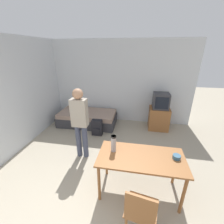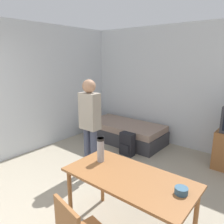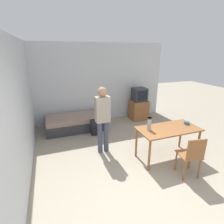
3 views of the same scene
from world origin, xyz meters
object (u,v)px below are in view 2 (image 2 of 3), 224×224
at_px(daybed, 125,132).
at_px(mate_bowl, 181,191).
at_px(dining_table, 129,184).
at_px(person_standing, 90,121).
at_px(backpack, 127,144).
at_px(thermos_flask, 101,149).

bearing_deg(daybed, mate_bowl, -45.08).
xyz_separation_m(dining_table, person_standing, (-1.33, 0.75, 0.29)).
relative_size(daybed, backpack, 3.89).
xyz_separation_m(person_standing, thermos_flask, (0.86, -0.68, -0.04)).
height_order(dining_table, thermos_flask, thermos_flask).
bearing_deg(dining_table, backpack, 125.61).
xyz_separation_m(daybed, thermos_flask, (1.28, -2.30, 0.70)).
bearing_deg(daybed, thermos_flask, -60.84).
bearing_deg(dining_table, thermos_flask, 171.49).
height_order(dining_table, backpack, dining_table).
bearing_deg(mate_bowl, dining_table, -174.63).
height_order(person_standing, thermos_flask, person_standing).
xyz_separation_m(daybed, backpack, (0.50, -0.62, 0.02)).
relative_size(person_standing, mate_bowl, 13.32).
bearing_deg(thermos_flask, dining_table, -8.51).
bearing_deg(person_standing, dining_table, -29.50).
bearing_deg(person_standing, backpack, 85.42).
relative_size(person_standing, thermos_flask, 5.53).
bearing_deg(backpack, mate_bowl, -43.15).
bearing_deg(thermos_flask, backpack, 114.97).
height_order(person_standing, backpack, person_standing).
bearing_deg(thermos_flask, daybed, 119.16).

